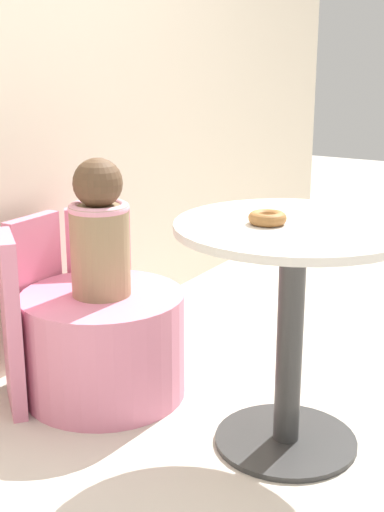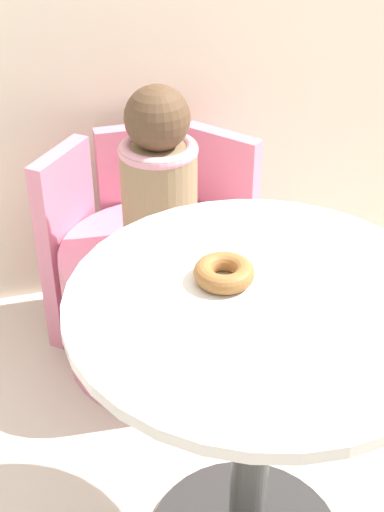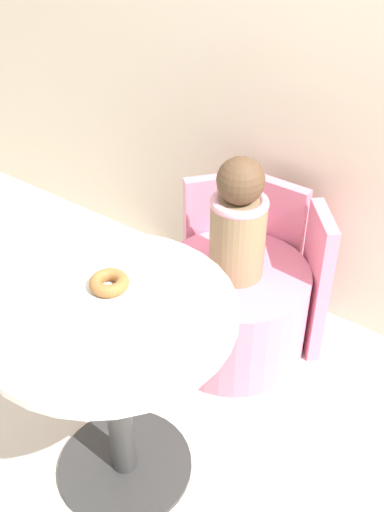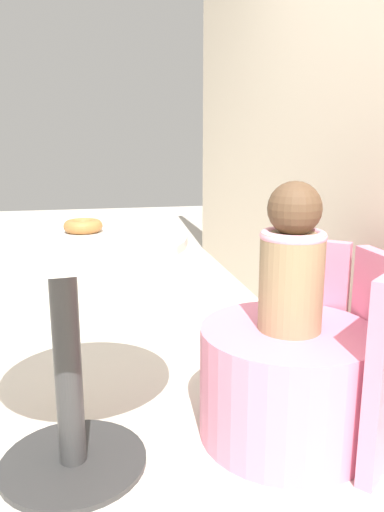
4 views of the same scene
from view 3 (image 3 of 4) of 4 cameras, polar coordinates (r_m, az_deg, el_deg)
name	(u,v)px [view 3 (image 3 of 4)]	position (r m, az deg, el deg)	size (l,w,h in m)	color
ground_plane	(120,455)	(2.20, -6.83, -18.33)	(12.00, 12.00, 0.00)	beige
back_wall	(309,23)	(2.29, 11.12, 20.94)	(6.00, 0.06, 2.40)	beige
round_table	(114,362)	(1.78, -7.46, -10.00)	(0.71, 0.71, 0.72)	#333333
tub_chair	(234,309)	(2.41, 3.98, -5.09)	(0.58, 0.58, 0.38)	pink
booth_backrest	(266,256)	(2.50, 7.07, -0.02)	(0.68, 0.25, 0.62)	pink
child_figure	(238,221)	(2.16, 4.44, 3.30)	(0.21, 0.21, 0.48)	#937A56
donut	(109,283)	(1.68, -7.89, -2.53)	(0.11, 0.11, 0.04)	#9E6633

